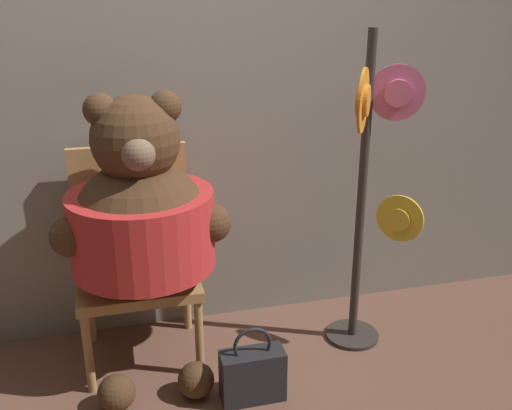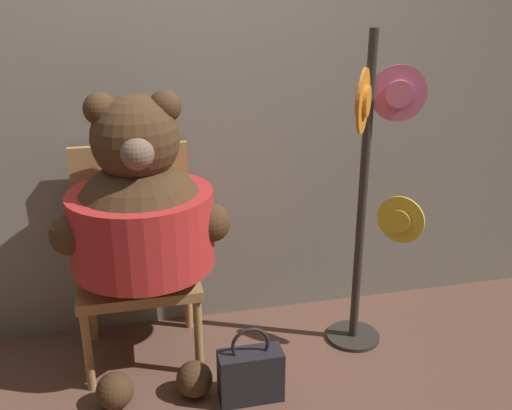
{
  "view_description": "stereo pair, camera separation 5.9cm",
  "coord_description": "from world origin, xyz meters",
  "px_view_note": "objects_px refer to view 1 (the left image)",
  "views": [
    {
      "loc": [
        -0.34,
        -2.28,
        1.74
      ],
      "look_at": [
        0.28,
        0.13,
        0.8
      ],
      "focal_mm": 40.0,
      "sensor_mm": 36.0,
      "label": 1
    },
    {
      "loc": [
        -0.28,
        -2.29,
        1.74
      ],
      "look_at": [
        0.28,
        0.13,
        0.8
      ],
      "focal_mm": 40.0,
      "sensor_mm": 36.0,
      "label": 2
    }
  ],
  "objects_px": {
    "teddy_bear": "(142,221)",
    "hat_display_rack": "(371,191)",
    "handbag_on_ground": "(253,374)",
    "chair": "(136,251)"
  },
  "relations": [
    {
      "from": "handbag_on_ground",
      "to": "teddy_bear",
      "type": "bearing_deg",
      "value": 139.21
    },
    {
      "from": "teddy_bear",
      "to": "handbag_on_ground",
      "type": "bearing_deg",
      "value": -40.79
    },
    {
      "from": "handbag_on_ground",
      "to": "chair",
      "type": "bearing_deg",
      "value": 130.19
    },
    {
      "from": "hat_display_rack",
      "to": "teddy_bear",
      "type": "bearing_deg",
      "value": 176.07
    },
    {
      "from": "teddy_bear",
      "to": "hat_display_rack",
      "type": "relative_size",
      "value": 0.85
    },
    {
      "from": "chair",
      "to": "hat_display_rack",
      "type": "distance_m",
      "value": 1.18
    },
    {
      "from": "handbag_on_ground",
      "to": "hat_display_rack",
      "type": "bearing_deg",
      "value": 23.65
    },
    {
      "from": "teddy_bear",
      "to": "handbag_on_ground",
      "type": "distance_m",
      "value": 0.85
    },
    {
      "from": "teddy_bear",
      "to": "hat_display_rack",
      "type": "xyz_separation_m",
      "value": [
        1.08,
        -0.07,
        0.07
      ]
    },
    {
      "from": "teddy_bear",
      "to": "hat_display_rack",
      "type": "distance_m",
      "value": 1.08
    }
  ]
}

